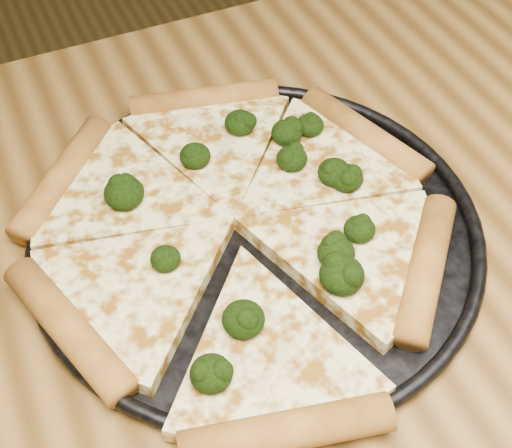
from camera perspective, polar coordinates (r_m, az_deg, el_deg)
name	(u,v)px	position (r m, az deg, el deg)	size (l,w,h in m)	color
dining_table	(311,419)	(0.61, 4.41, -15.16)	(1.20, 0.90, 0.75)	brown
pizza_pan	(256,231)	(0.59, 0.00, -0.53)	(0.37, 0.37, 0.02)	black
pizza	(235,225)	(0.58, -1.65, -0.05)	(0.37, 0.39, 0.03)	#F3EB94
broccoli_florets	(268,211)	(0.57, 0.99, 1.00)	(0.21, 0.25, 0.03)	black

